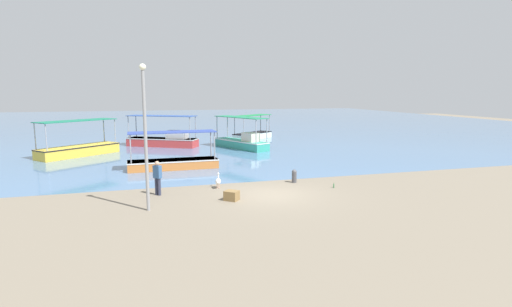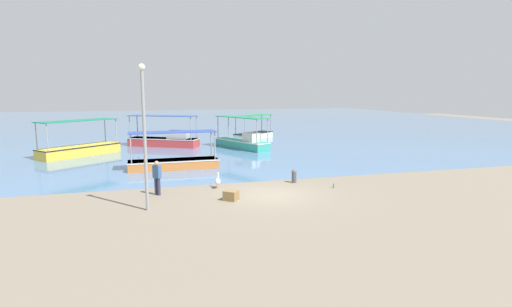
% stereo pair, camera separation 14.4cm
% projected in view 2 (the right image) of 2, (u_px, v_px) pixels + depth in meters
% --- Properties ---
extents(ground, '(120.00, 120.00, 0.00)m').
position_uv_depth(ground, '(273.00, 195.00, 19.59)').
color(ground, '#7A6E5C').
extents(harbor_water, '(110.00, 90.00, 0.00)m').
position_uv_depth(harbor_water, '(182.00, 123.00, 65.26)').
color(harbor_water, '#5176A1').
rests_on(harbor_water, ground).
extents(fishing_boat_near_right, '(3.93, 6.10, 2.80)m').
position_uv_depth(fishing_boat_near_right, '(243.00, 142.00, 35.40)').
color(fishing_boat_near_right, teal).
rests_on(fishing_boat_near_right, harbor_water).
extents(fishing_boat_outer, '(5.83, 1.74, 2.45)m').
position_uv_depth(fishing_boat_outer, '(174.00, 161.00, 26.15)').
color(fishing_boat_outer, '#CD7332').
rests_on(fishing_boat_outer, harbor_water).
extents(fishing_boat_near_left, '(6.01, 5.46, 2.80)m').
position_uv_depth(fishing_boat_near_left, '(80.00, 149.00, 31.48)').
color(fishing_boat_near_left, gold).
rests_on(fishing_boat_near_left, harbor_water).
extents(fishing_boat_center, '(6.54, 4.67, 2.85)m').
position_uv_depth(fishing_boat_center, '(165.00, 139.00, 36.82)').
color(fishing_boat_center, '#CE3C3A').
rests_on(fishing_boat_center, harbor_water).
extents(fishing_boat_far_left, '(4.97, 4.27, 2.54)m').
position_uv_depth(fishing_boat_far_left, '(254.00, 134.00, 42.83)').
color(fishing_boat_far_left, white).
rests_on(fishing_boat_far_left, harbor_water).
extents(pelican, '(0.42, 0.80, 0.80)m').
position_uv_depth(pelican, '(218.00, 181.00, 20.89)').
color(pelican, '#E0997A').
rests_on(pelican, ground).
extents(lamp_post, '(0.28, 0.28, 6.13)m').
position_uv_depth(lamp_post, '(144.00, 130.00, 16.52)').
color(lamp_post, gray).
rests_on(lamp_post, ground).
extents(mooring_bollard, '(0.28, 0.28, 0.74)m').
position_uv_depth(mooring_bollard, '(294.00, 176.00, 22.14)').
color(mooring_bollard, '#47474C').
rests_on(mooring_bollard, ground).
extents(fisherman_standing, '(0.43, 0.44, 1.69)m').
position_uv_depth(fisherman_standing, '(157.00, 177.00, 19.42)').
color(fisherman_standing, '#2D3147').
rests_on(fisherman_standing, ground).
extents(cargo_crate, '(0.81, 0.79, 0.45)m').
position_uv_depth(cargo_crate, '(231.00, 195.00, 18.57)').
color(cargo_crate, olive).
rests_on(cargo_crate, ground).
extents(glass_bottle, '(0.07, 0.07, 0.27)m').
position_uv_depth(glass_bottle, '(334.00, 186.00, 20.94)').
color(glass_bottle, '#3F7F4C').
rests_on(glass_bottle, ground).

